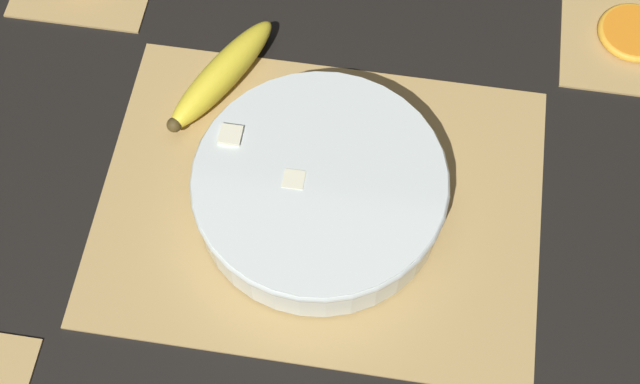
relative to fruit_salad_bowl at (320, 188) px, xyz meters
name	(u,v)px	position (x,y,z in m)	size (l,w,h in m)	color
ground_plane	(320,204)	(0.00, 0.00, -0.04)	(6.00, 6.00, 0.00)	black
bamboo_mat_center	(320,203)	(0.00, 0.00, -0.04)	(0.48, 0.36, 0.01)	tan
coaster_mat_near_left	(632,37)	(-0.34, -0.28, -0.04)	(0.17, 0.17, 0.01)	tan
fruit_salad_bowl	(320,188)	(0.00, 0.00, 0.00)	(0.27, 0.27, 0.06)	silver
whole_banana	(222,74)	(0.14, -0.14, -0.01)	(0.12, 0.18, 0.04)	yellow
orange_slice_whole	(634,33)	(-0.34, -0.28, -0.03)	(0.09, 0.09, 0.01)	orange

